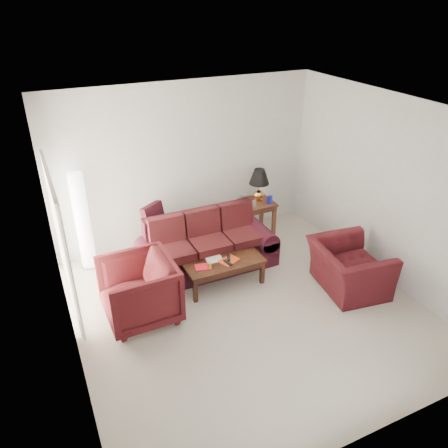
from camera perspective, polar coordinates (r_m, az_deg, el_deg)
name	(u,v)px	position (r m, az deg, el deg)	size (l,w,h in m)	color
floor	(247,307)	(6.86, 3.06, -10.83)	(5.00, 5.00, 0.00)	beige
blinds	(61,242)	(6.79, -20.56, -2.24)	(0.10, 2.00, 2.16)	silver
sofa	(208,244)	(7.50, -2.16, -2.61)	(2.34, 1.01, 0.96)	black
throw_pillow	(153,217)	(7.88, -9.21, 0.95)	(0.46, 0.13, 0.46)	black
end_table	(257,217)	(8.74, 4.32, 0.97)	(0.61, 0.61, 0.66)	#58331E
table_lamp	(259,185)	(8.51, 4.59, 5.08)	(0.39, 0.39, 0.66)	#CF8D40
clock	(253,204)	(8.34, 3.76, 2.63)	(0.13, 0.04, 0.13)	white
blue_canister	(270,200)	(8.51, 6.01, 3.17)	(0.10, 0.10, 0.16)	#171895
picture_frame	(245,195)	(8.67, 2.77, 3.84)	(0.14, 0.02, 0.17)	silver
floor_lamp	(83,222)	(7.70, -17.99, 0.29)	(0.29, 0.29, 1.78)	white
armchair_left	(139,291)	(6.51, -11.07, -8.54)	(1.02, 1.05, 0.95)	#400E12
armchair_right	(349,268)	(7.32, 15.97, -5.51)	(1.19, 1.04, 0.77)	#3E0E13
coffee_table	(223,271)	(7.23, -0.17, -6.22)	(1.30, 0.65, 0.45)	black
magazine_red	(203,267)	(6.93, -2.74, -5.62)	(0.25, 0.19, 0.01)	red
magazine_white	(214,259)	(7.11, -1.28, -4.63)	(0.26, 0.20, 0.02)	white
magazine_orange	(229,260)	(7.08, 0.65, -4.77)	(0.30, 0.23, 0.02)	#D54419
remote_a	(228,263)	(6.99, 0.51, -5.07)	(0.05, 0.19, 0.02)	black
remote_b	(229,258)	(7.11, 0.59, -4.40)	(0.05, 0.19, 0.02)	black
yellow_glass	(210,266)	(6.87, -1.88, -5.47)	(0.06, 0.06, 0.11)	gold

